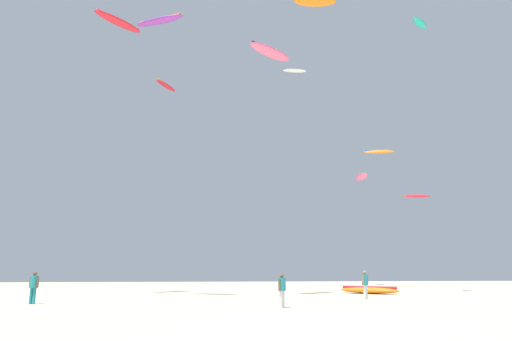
% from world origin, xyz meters
% --- Properties ---
extents(ground_plane, '(120.00, 120.00, 0.00)m').
position_xyz_m(ground_plane, '(0.00, 0.00, 0.00)').
color(ground_plane, beige).
extents(person_foreground, '(0.40, 0.40, 1.57)m').
position_xyz_m(person_foreground, '(-0.26, 6.33, 0.92)').
color(person_foreground, silver).
rests_on(person_foreground, ground).
extents(person_midground, '(0.46, 0.41, 1.71)m').
position_xyz_m(person_midground, '(5.93, 12.00, 1.00)').
color(person_midground, silver).
rests_on(person_midground, ground).
extents(person_left, '(0.53, 0.38, 1.66)m').
position_xyz_m(person_left, '(-12.72, 10.36, 0.97)').
color(person_left, teal).
rests_on(person_left, ground).
extents(kite_grounded_near, '(4.26, 4.27, 0.57)m').
position_xyz_m(kite_grounded_near, '(8.72, 18.62, 0.27)').
color(kite_grounded_near, orange).
rests_on(kite_grounded_near, ground).
extents(kite_aloft_0, '(2.93, 0.89, 0.34)m').
position_xyz_m(kite_aloft_0, '(6.75, 34.15, 25.73)').
color(kite_aloft_0, white).
extents(kite_aloft_1, '(3.99, 3.33, 0.52)m').
position_xyz_m(kite_aloft_1, '(0.81, 15.83, 18.13)').
color(kite_aloft_1, '#E5598C').
extents(kite_aloft_2, '(3.95, 3.81, 0.59)m').
position_xyz_m(kite_aloft_2, '(-11.31, 18.75, 21.59)').
color(kite_aloft_2, red).
extents(kite_aloft_3, '(3.36, 1.52, 0.65)m').
position_xyz_m(kite_aloft_3, '(21.41, 34.57, 10.48)').
color(kite_aloft_3, red).
extents(kite_aloft_4, '(1.66, 4.22, 0.67)m').
position_xyz_m(kite_aloft_4, '(16.04, 38.11, 13.48)').
color(kite_aloft_4, '#E5598C').
extents(kite_aloft_5, '(2.27, 2.05, 0.27)m').
position_xyz_m(kite_aloft_5, '(14.48, 17.96, 22.94)').
color(kite_aloft_5, '#19B29E').
extents(kite_aloft_6, '(3.13, 4.21, 0.68)m').
position_xyz_m(kite_aloft_6, '(-9.37, 41.36, 26.06)').
color(kite_aloft_6, red).
extents(kite_aloft_7, '(3.69, 1.42, 0.84)m').
position_xyz_m(kite_aloft_7, '(4.96, 17.53, 24.06)').
color(kite_aloft_7, orange).
extents(kite_aloft_8, '(3.92, 2.79, 0.66)m').
position_xyz_m(kite_aloft_8, '(-7.54, 14.81, 19.55)').
color(kite_aloft_8, purple).
extents(kite_aloft_9, '(3.52, 1.74, 0.80)m').
position_xyz_m(kite_aloft_9, '(15.49, 30.78, 14.79)').
color(kite_aloft_9, orange).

